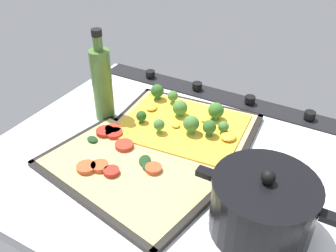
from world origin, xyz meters
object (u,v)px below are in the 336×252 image
baking_tray_front (182,130)px  baking_tray_back (128,173)px  cooking_pot (262,206)px  broccoli_pizza (184,123)px  veggie_pizza_back (125,167)px  oil_bottle (102,83)px

baking_tray_front → baking_tray_back: (2.74, 19.57, 0.00)cm
baking_tray_back → cooking_pot: size_ratio=1.62×
broccoli_pizza → cooking_pot: cooking_pot is taller
baking_tray_back → veggie_pizza_back: (1.00, -0.59, 0.74)cm
broccoli_pizza → baking_tray_back: broccoli_pizza is taller
oil_bottle → broccoli_pizza: bearing=-167.1°
baking_tray_back → veggie_pizza_back: bearing=-30.8°
baking_tray_back → veggie_pizza_back: veggie_pizza_back is taller
veggie_pizza_back → cooking_pot: 29.92cm
baking_tray_front → baking_tray_back: same height
baking_tray_back → cooking_pot: bearing=179.2°
broccoli_pizza → cooking_pot: bearing=141.4°
broccoli_pizza → veggie_pizza_back: broccoli_pizza is taller
baking_tray_front → broccoli_pizza: 1.68cm
veggie_pizza_back → oil_bottle: 23.97cm
baking_tray_front → oil_bottle: 22.76cm
broccoli_pizza → veggie_pizza_back: (3.76, 19.62, -0.82)cm
baking_tray_front → cooking_pot: 33.07cm
baking_tray_front → veggie_pizza_back: veggie_pizza_back is taller
broccoli_pizza → veggie_pizza_back: 19.99cm
cooking_pot → oil_bottle: bearing=-19.1°
cooking_pot → baking_tray_front: bearing=-37.7°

